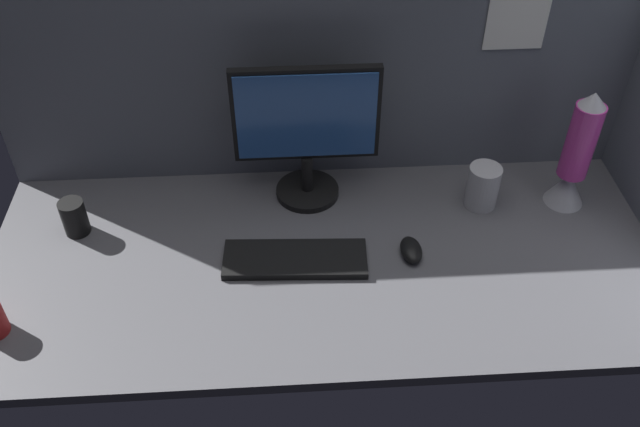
{
  "coord_description": "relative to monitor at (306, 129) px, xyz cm",
  "views": [
    {
      "loc": [
        -11.42,
        -127.01,
        128.79
      ],
      "look_at": [
        -2.25,
        0.0,
        14.0
      ],
      "focal_mm": 38.7,
      "sensor_mm": 36.0,
      "label": 1
    }
  ],
  "objects": [
    {
      "name": "ground_plane",
      "position": [
        5.61,
        -25.12,
        -23.68
      ],
      "size": [
        180.0,
        80.0,
        3.0
      ],
      "primitive_type": "cube",
      "color": "#515156"
    },
    {
      "name": "cubicle_wall_back",
      "position": [
        5.71,
        12.38,
        12.86
      ],
      "size": [
        180.0,
        5.5,
        70.05
      ],
      "color": "#565B66",
      "rests_on": "ground_plane"
    },
    {
      "name": "monitor",
      "position": [
        0.0,
        0.0,
        0.0
      ],
      "size": [
        39.4,
        18.0,
        40.44
      ],
      "color": "black",
      "rests_on": "ground_plane"
    },
    {
      "name": "keyboard",
      "position": [
        -4.52,
        -27.81,
        -21.18
      ],
      "size": [
        37.61,
        14.87,
        2.0
      ],
      "primitive_type": "cube",
      "rotation": [
        0.0,
        0.0,
        -0.05
      ],
      "color": "black",
      "rests_on": "ground_plane"
    },
    {
      "name": "mouse",
      "position": [
        25.75,
        -27.04,
        -20.48
      ],
      "size": [
        6.04,
        9.85,
        3.4
      ],
      "primitive_type": "ellipsoid",
      "rotation": [
        0.0,
        0.0,
        0.05
      ],
      "color": "black",
      "rests_on": "ground_plane"
    },
    {
      "name": "mug_black_travel",
      "position": [
        -62.8,
        -12.63,
        -17.06
      ],
      "size": [
        6.7,
        6.7,
        10.25
      ],
      "color": "black",
      "rests_on": "ground_plane"
    },
    {
      "name": "mug_steel",
      "position": [
        48.48,
        -8.13,
        -15.84
      ],
      "size": [
        8.99,
        8.99,
        12.69
      ],
      "color": "#B2B2B7",
      "rests_on": "ground_plane"
    },
    {
      "name": "lava_lamp",
      "position": [
        72.45,
        -8.4,
        -7.16
      ],
      "size": [
        10.94,
        10.94,
        35.81
      ],
      "color": "#A5A5AD",
      "rests_on": "ground_plane"
    }
  ]
}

